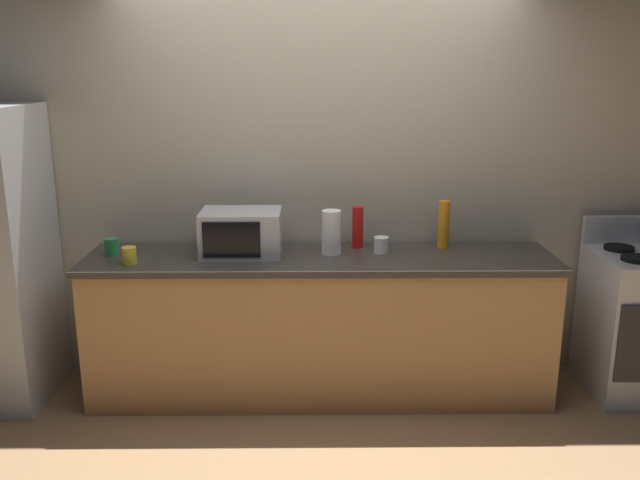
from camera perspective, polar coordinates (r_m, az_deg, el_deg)
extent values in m
plane|color=#93704C|center=(4.06, 0.06, -15.25)|extent=(8.00, 8.00, 0.00)
cube|color=#B2A893|center=(4.38, -0.06, 5.80)|extent=(6.40, 0.10, 2.70)
cube|color=#B27F4C|center=(4.23, 0.00, -7.48)|extent=(2.80, 0.60, 0.86)
cube|color=#38332D|center=(4.08, 0.00, -1.63)|extent=(2.84, 0.64, 0.04)
cube|color=#B7BABF|center=(4.69, 25.40, -6.44)|extent=(0.60, 0.60, 0.90)
cube|color=#B7BABF|center=(4.78, 24.68, 0.80)|extent=(0.60, 0.04, 0.18)
cylinder|color=black|center=(4.40, 25.19, -1.44)|extent=(0.18, 0.18, 0.02)
cylinder|color=black|center=(4.61, 23.93, -0.62)|extent=(0.18, 0.18, 0.02)
cube|color=#B7BABF|center=(4.11, -6.66, 0.63)|extent=(0.48, 0.34, 0.27)
cube|color=black|center=(3.95, -7.49, 0.01)|extent=(0.34, 0.01, 0.21)
cylinder|color=white|center=(4.09, 0.96, 0.65)|extent=(0.12, 0.12, 0.27)
cylinder|color=orange|center=(4.30, 10.40, 1.30)|extent=(0.07, 0.07, 0.30)
cylinder|color=red|center=(4.24, 3.20, 1.09)|extent=(0.07, 0.07, 0.26)
cylinder|color=yellow|center=(4.06, -15.82, -1.26)|extent=(0.08, 0.08, 0.10)
cylinder|color=white|center=(4.15, 5.19, -0.42)|extent=(0.09, 0.09, 0.10)
cylinder|color=#2D8C47|center=(4.28, -17.18, -0.53)|extent=(0.09, 0.09, 0.10)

